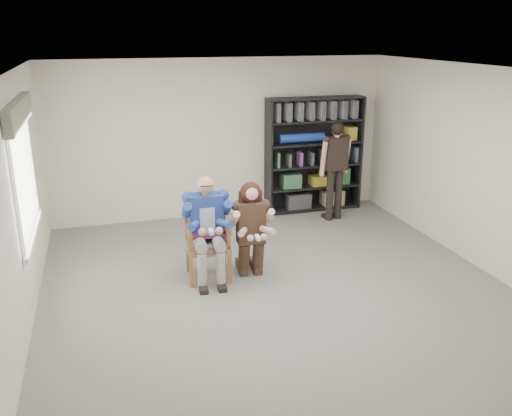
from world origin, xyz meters
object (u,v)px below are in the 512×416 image
object	(u,v)px
bookshelf	(314,155)
kneeling_woman	(251,231)
seated_man	(207,228)
standing_man	(335,172)
armchair	(208,240)

from	to	relation	value
bookshelf	kneeling_woman	bearing A→B (deg)	-127.48
seated_man	bookshelf	bearing A→B (deg)	47.75
standing_man	bookshelf	bearing A→B (deg)	93.58
seated_man	standing_man	xyz separation A→B (m)	(2.64, 1.74, 0.16)
bookshelf	standing_man	size ratio (longest dim) A/B	1.20
armchair	bookshelf	world-z (taller)	bookshelf
armchair	kneeling_woman	size ratio (longest dim) A/B	0.84
seated_man	kneeling_woman	size ratio (longest dim) A/B	1.09
seated_man	kneeling_woman	bearing A→B (deg)	-7.54
bookshelf	armchair	bearing A→B (deg)	-136.40
seated_man	standing_man	size ratio (longest dim) A/B	0.82
armchair	kneeling_woman	bearing A→B (deg)	-7.54
standing_man	kneeling_woman	bearing A→B (deg)	-147.66
seated_man	standing_man	distance (m)	3.17
bookshelf	standing_man	xyz separation A→B (m)	(0.15, -0.63, -0.17)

